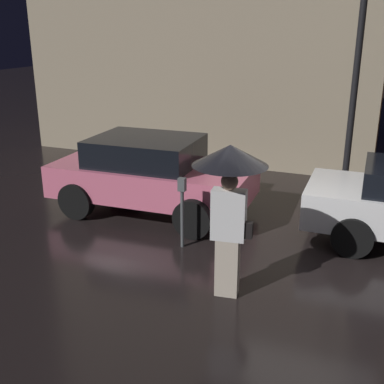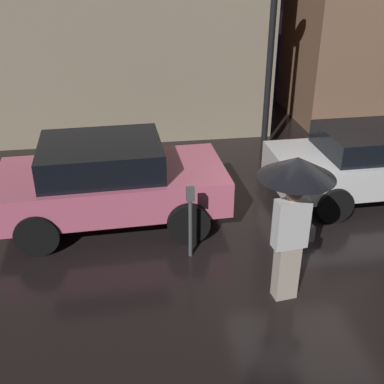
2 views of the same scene
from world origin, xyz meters
name	(u,v)px [view 1 (image 1 of 2)]	position (x,y,z in m)	size (l,w,h in m)	color
ground_plane	(309,269)	(0.00, 0.00, 0.00)	(60.00, 60.00, 0.00)	black
parked_car_pink	(152,173)	(-3.35, 1.34, 0.79)	(3.97, 2.05, 1.50)	#DB6684
pedestrian_with_umbrella	(230,183)	(-0.95, -1.15, 1.63)	(0.98, 0.98, 2.13)	beige
parking_meter	(182,205)	(-2.12, 0.01, 0.76)	(0.12, 0.10, 1.22)	#4C5154
street_lamp_near	(361,27)	(0.14, 3.80, 3.52)	(0.47, 0.47, 4.82)	black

